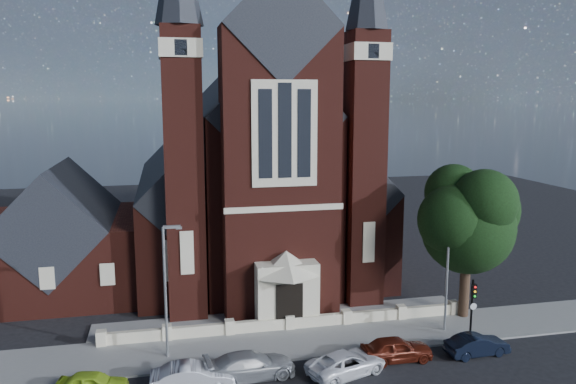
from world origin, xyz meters
The scene contains 16 objects.
ground centered at (0.00, 15.00, 0.00)m, with size 120.00×120.00×0.00m, color black.
pavement_strip centered at (0.00, 4.50, 0.00)m, with size 60.00×5.00×0.12m, color gray.
forecourt_paving centered at (0.00, 8.50, 0.00)m, with size 26.00×3.00×0.14m, color gray.
forecourt_wall centered at (0.00, 6.50, 0.00)m, with size 24.00×0.40×0.90m, color beige.
church centered at (0.00, 22.94, 8.19)m, with size 20.01×34.90×29.20m.
parish_hall centered at (-16.00, 18.00, 4.01)m, with size 12.00×12.20×10.24m.
street_tree centered at (12.60, 5.71, 6.96)m, with size 6.40×6.60×10.70m.
street_lamp_left centered at (-7.91, 4.00, 4.60)m, with size 1.16×0.22×8.09m.
street_lamp_right centered at (10.09, 4.00, 4.60)m, with size 1.16×0.22×8.09m.
traffic_signal centered at (11.00, 2.43, 2.58)m, with size 0.28×0.42×4.00m.
car_lime_van centered at (-11.83, 0.60, 0.62)m, with size 1.46×3.62×1.23m, color #ADDA2B.
car_silver_a centered at (-6.74, -0.07, 0.73)m, with size 1.54×4.41×1.45m, color silver.
car_silver_b centered at (-3.54, 0.57, 0.73)m, with size 2.05×5.05×1.47m, color #94979B.
car_white_suv centered at (1.78, -0.17, 0.65)m, with size 2.17×4.71×1.31m, color white.
car_dark_red centered at (5.17, 0.78, 0.72)m, with size 1.71×4.26×1.45m, color #54190E.
car_navy centered at (10.21, 0.40, 0.64)m, with size 1.36×3.89×1.28m, color black.
Camera 1 is at (-7.79, -28.14, 15.26)m, focal length 35.00 mm.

